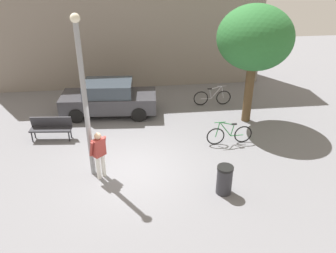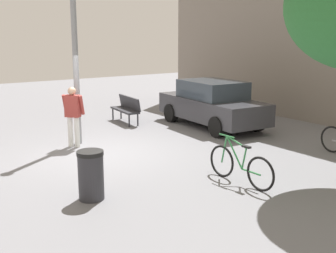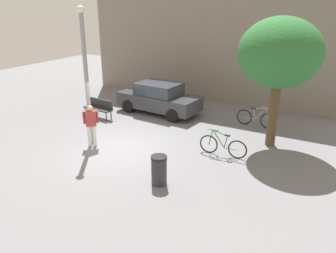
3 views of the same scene
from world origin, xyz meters
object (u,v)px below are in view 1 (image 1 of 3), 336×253
(park_bench, at_px, (51,126))
(bicycle_silver, at_px, (212,97))
(person_by_lamppost, at_px, (99,152))
(plaza_tree, at_px, (255,38))
(trash_bin, at_px, (224,180))
(parked_car_charcoal, at_px, (109,98))
(lamppost, at_px, (84,94))
(bicycle_green, at_px, (229,135))

(park_bench, bearing_deg, bicycle_silver, 19.18)
(person_by_lamppost, distance_m, park_bench, 3.56)
(plaza_tree, relative_size, trash_bin, 5.19)
(trash_bin, bearing_deg, parked_car_charcoal, 120.73)
(plaza_tree, bearing_deg, bicycle_silver, 120.82)
(lamppost, bearing_deg, park_bench, 124.38)
(plaza_tree, height_order, bicycle_green, plaza_tree)
(lamppost, distance_m, bicycle_green, 5.83)
(plaza_tree, height_order, bicycle_silver, plaza_tree)
(person_by_lamppost, relative_size, trash_bin, 1.76)
(person_by_lamppost, height_order, bicycle_silver, person_by_lamppost)
(person_by_lamppost, distance_m, plaza_tree, 7.51)
(lamppost, distance_m, trash_bin, 5.00)
(trash_bin, bearing_deg, park_bench, 144.84)
(park_bench, relative_size, bicycle_silver, 0.91)
(lamppost, relative_size, bicycle_silver, 2.90)
(person_by_lamppost, bearing_deg, parked_car_charcoal, 88.28)
(plaza_tree, xyz_separation_m, trash_bin, (-2.28, -4.79, -3.12))
(park_bench, xyz_separation_m, bicycle_green, (6.86, -1.22, -0.16))
(bicycle_silver, distance_m, trash_bin, 6.71)
(lamppost, height_order, park_bench, lamppost)
(person_by_lamppost, bearing_deg, bicycle_silver, 46.74)
(park_bench, bearing_deg, trash_bin, -35.16)
(lamppost, distance_m, bicycle_silver, 7.74)
(person_by_lamppost, xyz_separation_m, trash_bin, (3.81, -1.27, -0.49))
(parked_car_charcoal, bearing_deg, park_bench, -137.51)
(person_by_lamppost, distance_m, bicycle_silver, 7.34)
(park_bench, xyz_separation_m, parked_car_charcoal, (2.21, 2.03, 0.23))
(park_bench, xyz_separation_m, bicycle_silver, (7.08, 2.46, -0.16))
(lamppost, xyz_separation_m, bicycle_silver, (5.31, 5.06, -2.49))
(person_by_lamppost, height_order, trash_bin, person_by_lamppost)
(park_bench, height_order, bicycle_green, bicycle_green)
(park_bench, bearing_deg, lamppost, -55.62)
(park_bench, bearing_deg, parked_car_charcoal, 42.49)
(person_by_lamppost, bearing_deg, trash_bin, -18.48)
(lamppost, height_order, trash_bin, lamppost)
(person_by_lamppost, height_order, parked_car_charcoal, person_by_lamppost)
(parked_car_charcoal, bearing_deg, lamppost, -95.40)
(bicycle_green, bearing_deg, parked_car_charcoal, 145.08)
(bicycle_green, xyz_separation_m, trash_bin, (-0.99, -2.92, 0.09))
(bicycle_silver, bearing_deg, lamppost, -136.36)
(lamppost, height_order, plaza_tree, lamppost)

